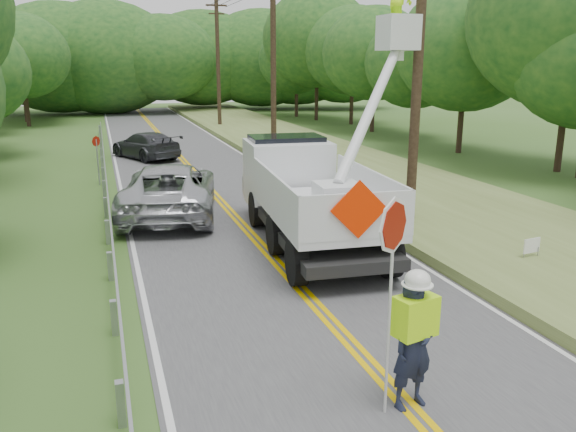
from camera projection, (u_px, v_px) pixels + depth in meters
name	position (u px, v px, depth m)	size (l,w,h in m)	color
ground	(413.00, 413.00, 8.56)	(140.00, 140.00, 0.00)	#375B1D
road	(222.00, 202.00, 21.43)	(7.20, 96.00, 0.03)	#444447
guardrail	(107.00, 190.00, 20.93)	(0.18, 48.00, 0.77)	#9B9DA4
utility_poles	(320.00, 56.00, 24.34)	(1.60, 43.30, 10.00)	black
tall_grass_verge	(394.00, 186.00, 23.51)	(7.00, 96.00, 0.30)	olive
treeline_right	(438.00, 43.00, 34.53)	(11.42, 52.18, 11.28)	#332319
treeline_horizon	(140.00, 58.00, 58.98)	(56.72, 13.59, 11.17)	#18461C
flagger	(414.00, 335.00, 8.42)	(1.19, 0.63, 3.26)	#191E33
bucket_truck	(307.00, 179.00, 17.10)	(5.04, 8.02, 7.51)	black
suv_silver	(170.00, 189.00, 19.40)	(2.92, 6.33, 1.76)	#B8BABF
suv_darkgrey	(145.00, 145.00, 31.06)	(1.98, 4.86, 1.41)	#36373C
stop_sign_permanent	(97.00, 154.00, 24.14)	(0.33, 0.33, 2.08)	#9B9DA4
yard_sign	(532.00, 247.00, 14.47)	(0.53, 0.11, 0.78)	white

